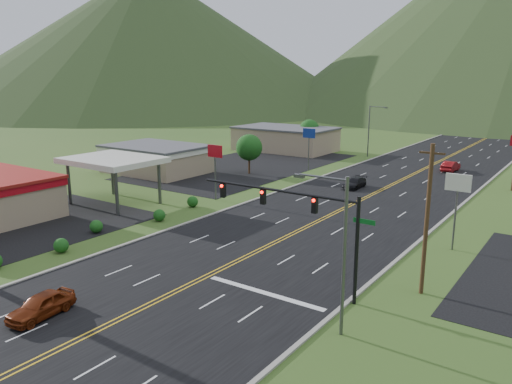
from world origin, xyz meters
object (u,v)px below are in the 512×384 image
Objects in this scene: car_red_far at (451,166)px; car_dark_mid at (355,183)px; streetlight_west at (371,128)px; traffic_signal at (301,213)px; streetlight_east at (339,245)px; gas_canopy at (113,161)px; car_red_near at (41,306)px.

car_dark_mid is at bearing 72.18° from car_red_far.
streetlight_west is 26.87m from car_dark_mid.
traffic_signal is 6.17m from streetlight_east.
streetlight_west reaches higher than car_dark_mid.
car_red_far is (25.81, 41.79, -4.10)m from gas_canopy.
gas_canopy is at bearing 124.58° from car_red_near.
streetlight_east is 17.97m from car_red_near.
car_red_near is at bearing -90.96° from car_dark_mid.
car_red_near is 43.30m from car_dark_mid.
streetlight_west is at bearing 107.97° from traffic_signal.
streetlight_west is at bearing 77.87° from gas_canopy.
streetlight_east is (4.70, -4.00, -0.15)m from traffic_signal.
gas_canopy reaches higher than car_red_near.
car_red_near is (7.61, -68.40, -4.46)m from streetlight_west.
car_red_far is (-7.37, 53.79, -4.41)m from streetlight_east.
traffic_signal is 50.07m from car_red_far.
car_red_far is (15.49, -6.21, -4.41)m from streetlight_west.
car_red_far is (7.09, 18.90, 0.12)m from car_dark_mid.
streetlight_east is at bearing 100.54° from car_red_far.
car_red_far reaches higher than car_red_near.
traffic_signal is 2.93× the size of car_dark_mid.
traffic_signal is 3.10× the size of car_red_near.
traffic_signal is at bearing -72.38° from car_dark_mid.
streetlight_west is 68.97m from car_red_near.
car_red_near is at bearing -83.65° from streetlight_west.
car_dark_mid is (18.72, 22.89, -4.22)m from gas_canopy.
car_dark_mid is at bearing 107.54° from traffic_signal.
traffic_signal is 1.46× the size of streetlight_east.
car_red_near is at bearing 85.53° from car_red_far.
car_dark_mid is (0.78, 43.29, -0.07)m from car_red_near.
streetlight_east is 2.01× the size of car_dark_mid.
car_red_near is at bearing -151.13° from streetlight_east.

